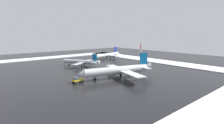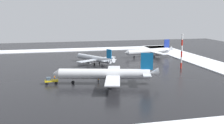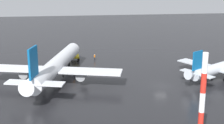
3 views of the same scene
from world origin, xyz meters
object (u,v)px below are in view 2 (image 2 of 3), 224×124
airplane_foreground_jet (107,74)px  airplane_parked_portside (95,58)px  pushback_tug (51,80)px  airplane_parked_starboard (150,51)px  ground_crew_mid_apron (55,77)px  antenna_mast (182,51)px  ground_crew_beside_wing (98,79)px

airplane_foreground_jet → airplane_parked_portside: airplane_foreground_jet is taller
airplane_foreground_jet → pushback_tug: size_ratio=7.81×
airplane_parked_starboard → ground_crew_mid_apron: bearing=27.8°
airplane_parked_portside → antenna_mast: antenna_mast is taller
pushback_tug → ground_crew_mid_apron: bearing=-108.4°
airplane_foreground_jet → antenna_mast: size_ratio=2.40×
pushback_tug → antenna_mast: antenna_mast is taller
airplane_foreground_jet → airplane_parked_starboard: bearing=-109.0°
ground_crew_beside_wing → antenna_mast: 43.67m
ground_crew_beside_wing → antenna_mast: (15.36, -40.33, 6.72)m
pushback_tug → airplane_parked_portside: bearing=-125.3°
airplane_parked_portside → airplane_parked_starboard: bearing=-97.9°
antenna_mast → airplane_parked_starboard: bearing=3.0°
airplane_parked_portside → airplane_foreground_jet: bearing=144.8°
airplane_foreground_jet → pushback_tug: (4.68, 19.11, -2.39)m
antenna_mast → pushback_tug: bearing=104.5°
ground_crew_mid_apron → pushback_tug: bearing=10.9°
airplane_parked_starboard → ground_crew_beside_wing: airplane_parked_starboard is taller
airplane_parked_starboard → antenna_mast: antenna_mast is taller
airplane_parked_starboard → airplane_parked_portside: airplane_parked_starboard is taller
airplane_foreground_jet → ground_crew_beside_wing: bearing=-46.2°
pushback_tug → airplane_foreground_jet: bearing=163.0°
airplane_parked_starboard → ground_crew_mid_apron: 69.37m
ground_crew_mid_apron → antenna_mast: bearing=125.5°
airplane_foreground_jet → airplane_parked_portside: (39.08, -2.40, -1.02)m
ground_crew_beside_wing → pushback_tug: bearing=143.1°
antenna_mast → airplane_parked_portside: bearing=61.2°
ground_crew_mid_apron → antenna_mast: (9.24, -55.63, 6.72)m
airplane_parked_starboard → airplane_parked_portside: 36.96m
airplane_parked_starboard → ground_crew_beside_wing: size_ratio=18.01×
airplane_parked_starboard → antenna_mast: size_ratio=2.00×
airplane_parked_starboard → ground_crew_mid_apron: (-43.74, 53.81, -2.07)m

